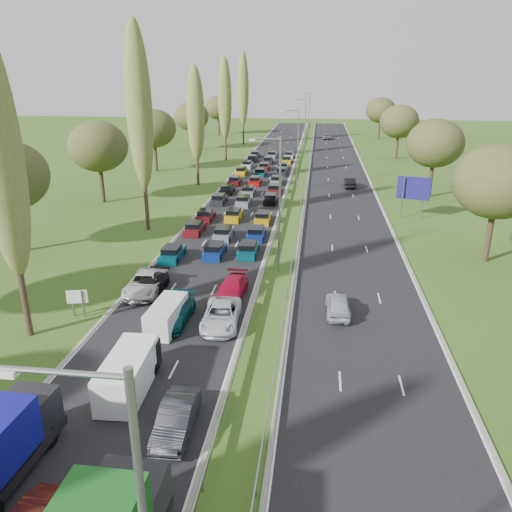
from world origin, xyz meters
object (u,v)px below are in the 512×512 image
(direction_sign, at_px, (413,190))
(white_van_front, at_px, (130,371))
(near_car_3, at_px, (150,285))
(near_car_2, at_px, (145,283))
(white_van_rear, at_px, (168,314))
(info_sign, at_px, (77,300))

(direction_sign, bearing_deg, white_van_front, -119.29)
(white_van_front, bearing_deg, near_car_3, 101.77)
(near_car_3, bearing_deg, white_van_front, -72.21)
(near_car_3, distance_m, white_van_front, 13.29)
(near_car_2, xyz_separation_m, white_van_front, (3.57, -13.05, 0.30))
(white_van_rear, xyz_separation_m, info_sign, (-6.98, 0.69, 0.42))
(near_car_2, height_order, white_van_rear, white_van_rear)
(info_sign, height_order, direction_sign, direction_sign)
(white_van_rear, xyz_separation_m, direction_sign, (21.82, 31.31, 2.62))
(white_van_rear, bearing_deg, direction_sign, 58.03)
(near_car_3, relative_size, direction_sign, 0.96)
(near_car_2, height_order, direction_sign, direction_sign)
(white_van_front, height_order, info_sign, white_van_front)
(near_car_2, height_order, info_sign, info_sign)
(near_car_2, distance_m, direction_sign, 36.24)
(near_car_2, distance_m, near_car_3, 0.45)
(white_van_rear, bearing_deg, white_van_front, -86.73)
(near_car_2, xyz_separation_m, white_van_rear, (3.52, -5.54, 0.13))
(white_van_front, xyz_separation_m, white_van_rear, (-0.05, 7.51, -0.18))
(near_car_3, bearing_deg, white_van_rear, -56.01)
(near_car_2, relative_size, info_sign, 2.76)
(direction_sign, bearing_deg, info_sign, -133.25)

